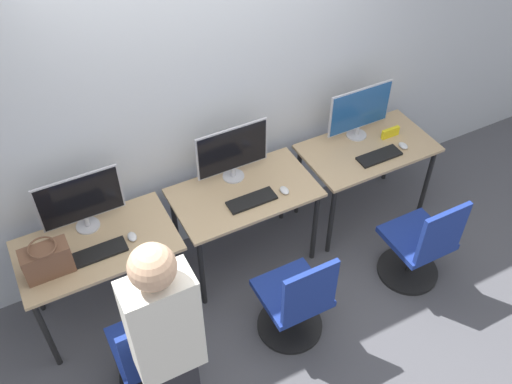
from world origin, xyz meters
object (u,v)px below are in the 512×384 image
object	(u,v)px
monitor_right	(360,111)
handbag	(47,260)
person_left	(168,347)
office_chair_right	(420,247)
mouse_right	(403,146)
office_chair_center	(296,303)
office_chair_left	(151,355)
monitor_left	(81,201)
keyboard_left	(99,252)
monitor_center	(232,152)
keyboard_right	(379,156)
mouse_center	(284,190)
keyboard_center	(252,200)
mouse_left	(132,237)

from	to	relation	value
monitor_right	handbag	xyz separation A→B (m)	(-2.54, -0.26, -0.13)
person_left	office_chair_right	xyz separation A→B (m)	(2.07, 0.28, -0.60)
mouse_right	office_chair_center	bearing A→B (deg)	-153.94
office_chair_right	office_chair_left	bearing A→B (deg)	177.64
monitor_left	person_left	distance (m)	1.27
person_left	keyboard_left	bearing A→B (deg)	96.79
monitor_center	keyboard_right	world-z (taller)	monitor_center
monitor_left	mouse_center	size ratio (longest dim) A/B	6.25
office_chair_left	keyboard_center	distance (m)	1.26
keyboard_left	keyboard_right	size ratio (longest dim) A/B	1.00
keyboard_center	handbag	world-z (taller)	handbag
keyboard_right	mouse_left	bearing A→B (deg)	177.59
monitor_right	keyboard_right	world-z (taller)	monitor_right
office_chair_center	mouse_right	xyz separation A→B (m)	(1.37, 0.67, 0.40)
mouse_right	handbag	bearing A→B (deg)	179.21
keyboard_left	office_chair_right	distance (m)	2.34
monitor_center	keyboard_center	xyz separation A→B (m)	(0.00, -0.30, -0.23)
mouse_center	office_chair_center	bearing A→B (deg)	-112.36
mouse_center	keyboard_center	bearing A→B (deg)	174.95
keyboard_center	mouse_center	bearing A→B (deg)	-5.05
monitor_center	office_chair_center	distance (m)	1.17
monitor_center	keyboard_right	xyz separation A→B (m)	(1.11, -0.33, -0.23)
mouse_left	office_chair_center	bearing A→B (deg)	-40.66
mouse_right	office_chair_left	bearing A→B (deg)	-166.33
keyboard_left	keyboard_center	world-z (taller)	same
monitor_left	office_chair_right	size ratio (longest dim) A/B	0.64
keyboard_left	mouse_center	size ratio (longest dim) A/B	4.02
person_left	monitor_right	size ratio (longest dim) A/B	3.08
keyboard_right	handbag	distance (m)	2.55
monitor_center	keyboard_center	world-z (taller)	monitor_center
mouse_left	office_chair_left	bearing A→B (deg)	-103.36
mouse_left	keyboard_right	size ratio (longest dim) A/B	0.25
mouse_left	monitor_left	bearing A→B (deg)	133.33
handbag	office_chair_right	bearing A→B (deg)	-15.73
mouse_center	mouse_right	xyz separation A→B (m)	(1.10, 0.01, 0.00)
keyboard_center	mouse_right	distance (m)	1.35
monitor_left	keyboard_left	xyz separation A→B (m)	(0.00, -0.28, -0.23)
office_chair_left	mouse_center	size ratio (longest dim) A/B	9.70
person_left	office_chair_center	bearing A→B (deg)	15.81
keyboard_left	monitor_right	size ratio (longest dim) A/B	0.64
keyboard_left	monitor_right	distance (m)	2.25
monitor_left	person_left	xyz separation A→B (m)	(0.12, -1.27, -0.03)
monitor_right	handbag	distance (m)	2.56
monitor_left	keyboard_right	bearing A→B (deg)	-8.50
monitor_center	mouse_right	xyz separation A→B (m)	(1.35, -0.31, -0.23)
office_chair_left	mouse_right	world-z (taller)	office_chair_left
mouse_left	keyboard_right	world-z (taller)	mouse_left
keyboard_center	mouse_right	xyz separation A→B (m)	(1.35, -0.01, 0.01)
keyboard_left	person_left	xyz separation A→B (m)	(0.12, -0.99, 0.21)
monitor_center	office_chair_center	xyz separation A→B (m)	(-0.01, -0.98, -0.63)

